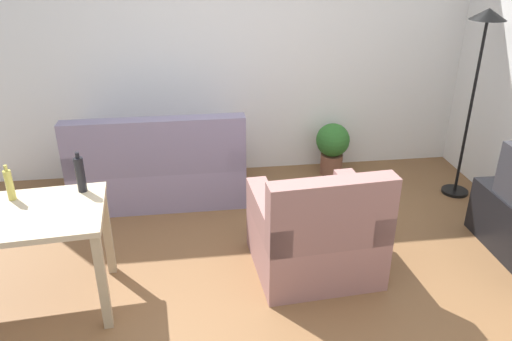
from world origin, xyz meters
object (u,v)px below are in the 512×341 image
Objects in this scene: desk at (11,229)px; potted_plant at (332,145)px; couch at (160,169)px; bottle_dark at (80,174)px; torchiere_lamp at (481,54)px; bottle_squat at (9,185)px; armchair at (316,235)px.

potted_plant is at bearing 29.95° from desk.
bottle_dark reaches higher than couch.
torchiere_lamp is 7.11× the size of bottle_squat.
torchiere_lamp is 2.31m from armchair.
couch is 1.71m from bottle_squat.
torchiere_lamp is 3.18× the size of potted_plant.
armchair is 1.77m from bottle_dark.
desk is at bearing -147.89° from bottle_dark.
bottle_dark is at bearing -7.75° from armchair.
couch is at bearing -52.53° from armchair.
potted_plant is at bearing 151.32° from torchiere_lamp.
torchiere_lamp reaches higher than bottle_dark.
potted_plant is at bearing -113.56° from armchair.
bottle_squat reaches higher than potted_plant.
couch is 3.17m from torchiere_lamp.
desk is (-3.83, -1.24, -0.76)m from torchiere_lamp.
bottle_squat is 0.87× the size of bottle_dark.
torchiere_lamp is 1.89× the size of armchair.
couch reaches higher than desk.
couch is at bearing 56.34° from bottle_squat.
armchair is (1.23, -1.38, 0.01)m from couch.
desk is 4.27× the size of bottle_dark.
potted_plant is (2.70, 1.86, -0.32)m from desk.
bottle_squat is at bearing -164.94° from torchiere_lamp.
potted_plant is (-1.13, 0.62, -1.08)m from torchiere_lamp.
couch is 6.41× the size of bottle_squat.
potted_plant is 2.83m from bottle_dark.
couch is 1.30× the size of desk.
bottle_dark reaches higher than armchair.
torchiere_lamp is 3.58m from bottle_dark.
torchiere_lamp is at bearing 174.07° from couch.
bottle_squat is 0.46m from bottle_dark.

